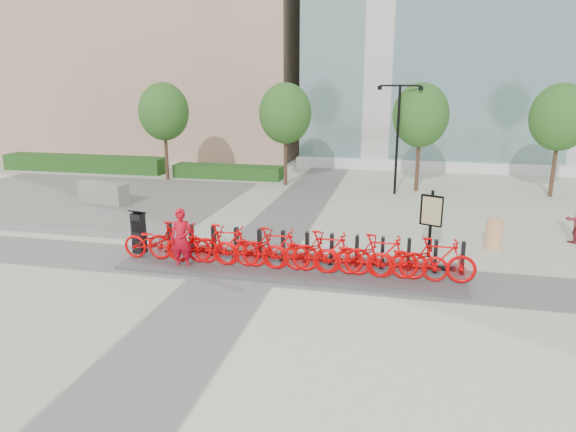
% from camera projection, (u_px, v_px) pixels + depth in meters
% --- Properties ---
extents(ground, '(120.00, 120.00, 0.00)m').
position_uv_depth(ground, '(242.00, 268.00, 14.61)').
color(ground, beige).
extents(gravel_patch, '(14.00, 14.00, 0.00)m').
position_uv_depth(gravel_patch, '(79.00, 198.00, 23.33)').
color(gravel_patch, '#45423C').
rests_on(gravel_patch, ground).
extents(hedge_a, '(10.00, 1.40, 0.90)m').
position_uv_depth(hedge_a, '(85.00, 163.00, 30.20)').
color(hedge_a, '#174115').
rests_on(hedge_a, ground).
extents(hedge_b, '(6.00, 1.20, 0.70)m').
position_uv_depth(hedge_b, '(228.00, 172.00, 28.03)').
color(hedge_b, '#174115').
rests_on(hedge_b, ground).
extents(tree_0, '(2.60, 2.60, 5.10)m').
position_uv_depth(tree_0, '(164.00, 112.00, 26.71)').
color(tree_0, '#51352A').
rests_on(tree_0, ground).
extents(tree_1, '(2.60, 2.60, 5.10)m').
position_uv_depth(tree_1, '(285.00, 114.00, 25.33)').
color(tree_1, '#51352A').
rests_on(tree_1, ground).
extents(tree_2, '(2.60, 2.60, 5.10)m').
position_uv_depth(tree_2, '(421.00, 115.00, 23.95)').
color(tree_2, '#51352A').
rests_on(tree_2, ground).
extents(tree_3, '(2.60, 2.60, 5.10)m').
position_uv_depth(tree_3, '(560.00, 117.00, 22.68)').
color(tree_3, '#51352A').
rests_on(tree_3, ground).
extents(streetlamp, '(2.00, 0.20, 5.00)m').
position_uv_depth(streetlamp, '(398.00, 127.00, 23.33)').
color(streetlamp, black).
rests_on(streetlamp, ground).
extents(dock_pad, '(9.60, 2.40, 0.08)m').
position_uv_depth(dock_pad, '(289.00, 266.00, 14.61)').
color(dock_pad, '#4B4B4E').
rests_on(dock_pad, ground).
extents(dock_rail_posts, '(8.74, 0.50, 0.85)m').
position_uv_depth(dock_rail_posts, '(307.00, 247.00, 14.85)').
color(dock_rail_posts, black).
rests_on(dock_rail_posts, dock_pad).
extents(bike_0, '(2.03, 0.71, 1.07)m').
position_uv_depth(bike_0, '(156.00, 242.00, 14.96)').
color(bike_0, '#DC0002').
rests_on(bike_0, dock_pad).
extents(bike_1, '(1.97, 0.56, 1.18)m').
position_uv_depth(bike_1, '(179.00, 241.00, 14.79)').
color(bike_1, '#DC0002').
rests_on(bike_1, dock_pad).
extents(bike_2, '(2.03, 0.71, 1.07)m').
position_uv_depth(bike_2, '(202.00, 245.00, 14.65)').
color(bike_2, '#DC0002').
rests_on(bike_2, dock_pad).
extents(bike_3, '(1.97, 0.56, 1.18)m').
position_uv_depth(bike_3, '(226.00, 245.00, 14.48)').
color(bike_3, '#DC0002').
rests_on(bike_3, dock_pad).
extents(bike_4, '(2.03, 0.71, 1.07)m').
position_uv_depth(bike_4, '(251.00, 249.00, 14.35)').
color(bike_4, '#DC0002').
rests_on(bike_4, dock_pad).
extents(bike_5, '(1.97, 0.56, 1.18)m').
position_uv_depth(bike_5, '(276.00, 248.00, 14.18)').
color(bike_5, '#DC0002').
rests_on(bike_5, dock_pad).
extents(bike_6, '(2.03, 0.71, 1.07)m').
position_uv_depth(bike_6, '(301.00, 252.00, 14.04)').
color(bike_6, '#DC0002').
rests_on(bike_6, dock_pad).
extents(bike_7, '(1.97, 0.56, 1.18)m').
position_uv_depth(bike_7, '(327.00, 252.00, 13.87)').
color(bike_7, '#DC0002').
rests_on(bike_7, dock_pad).
extents(bike_8, '(2.03, 0.71, 1.07)m').
position_uv_depth(bike_8, '(354.00, 256.00, 13.73)').
color(bike_8, '#DC0002').
rests_on(bike_8, dock_pad).
extents(bike_9, '(1.97, 0.56, 1.18)m').
position_uv_depth(bike_9, '(381.00, 256.00, 13.57)').
color(bike_9, '#DC0002').
rests_on(bike_9, dock_pad).
extents(bike_10, '(2.03, 0.71, 1.07)m').
position_uv_depth(bike_10, '(409.00, 260.00, 13.43)').
color(bike_10, '#DC0002').
rests_on(bike_10, dock_pad).
extents(bike_11, '(1.97, 0.56, 1.18)m').
position_uv_depth(bike_11, '(438.00, 260.00, 13.26)').
color(bike_11, '#DC0002').
rests_on(bike_11, dock_pad).
extents(kiosk, '(0.46, 0.40, 1.36)m').
position_uv_depth(kiosk, '(139.00, 232.00, 15.51)').
color(kiosk, black).
rests_on(kiosk, dock_pad).
extents(worker_red, '(0.67, 0.47, 1.74)m').
position_uv_depth(worker_red, '(181.00, 239.00, 14.36)').
color(worker_red, '#B80618').
rests_on(worker_red, ground).
extents(construction_barrel, '(0.55, 0.55, 0.98)m').
position_uv_depth(construction_barrel, '(494.00, 234.00, 16.15)').
color(construction_barrel, orange).
rests_on(construction_barrel, ground).
extents(jersey_barrier, '(2.49, 1.25, 0.93)m').
position_uv_depth(jersey_barrier, '(103.00, 193.00, 22.15)').
color(jersey_barrier, gray).
rests_on(jersey_barrier, ground).
extents(map_sign, '(0.65, 0.36, 2.05)m').
position_uv_depth(map_sign, '(431.00, 213.00, 15.17)').
color(map_sign, black).
rests_on(map_sign, ground).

